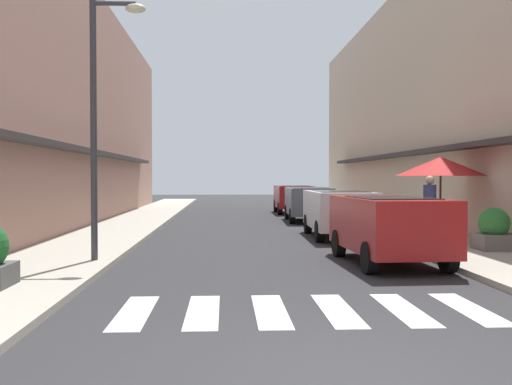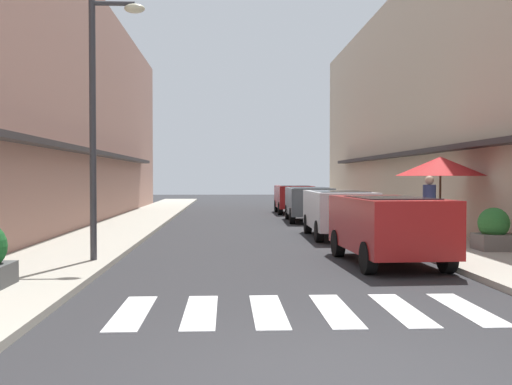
% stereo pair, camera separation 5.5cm
% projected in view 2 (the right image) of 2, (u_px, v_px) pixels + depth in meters
% --- Properties ---
extents(ground_plane, '(88.74, 88.74, 0.00)m').
position_uv_depth(ground_plane, '(256.00, 230.00, 21.84)').
color(ground_plane, '#2B2B2D').
extents(sidewalk_left, '(2.64, 56.47, 0.12)m').
position_uv_depth(sidewalk_left, '(122.00, 229.00, 21.60)').
color(sidewalk_left, '#ADA899').
rests_on(sidewalk_left, ground_plane).
extents(sidewalk_right, '(2.64, 56.47, 0.12)m').
position_uv_depth(sidewalk_right, '(388.00, 227.00, 22.07)').
color(sidewalk_right, '#ADA899').
rests_on(sidewalk_right, ground_plane).
extents(building_row_left, '(5.50, 38.30, 9.31)m').
position_uv_depth(building_row_left, '(21.00, 103.00, 22.32)').
color(building_row_left, '#A87A6B').
rests_on(building_row_left, ground_plane).
extents(building_row_right, '(5.50, 38.30, 9.82)m').
position_uv_depth(building_row_right, '(480.00, 99.00, 23.15)').
color(building_row_right, '#C6B299').
rests_on(building_row_right, ground_plane).
extents(crosswalk, '(5.20, 2.20, 0.01)m').
position_uv_depth(crosswalk, '(302.00, 311.00, 8.55)').
color(crosswalk, silver).
rests_on(crosswalk, ground_plane).
extents(parked_car_near, '(1.94, 4.06, 1.47)m').
position_uv_depth(parked_car_near, '(388.00, 222.00, 13.11)').
color(parked_car_near, maroon).
rests_on(parked_car_near, ground_plane).
extents(parked_car_mid, '(1.87, 4.33, 1.47)m').
position_uv_depth(parked_car_mid, '(339.00, 208.00, 18.92)').
color(parked_car_mid, silver).
rests_on(parked_car_mid, ground_plane).
extents(parked_car_far, '(1.92, 4.18, 1.47)m').
position_uv_depth(parked_car_far, '(309.00, 200.00, 25.84)').
color(parked_car_far, '#4C5156').
rests_on(parked_car_far, ground_plane).
extents(parked_car_distant, '(1.84, 4.11, 1.47)m').
position_uv_depth(parked_car_distant, '(293.00, 196.00, 31.67)').
color(parked_car_distant, maroon).
rests_on(parked_car_distant, ground_plane).
extents(street_lamp, '(1.19, 0.28, 5.62)m').
position_uv_depth(street_lamp, '(101.00, 100.00, 12.89)').
color(street_lamp, '#38383D').
rests_on(street_lamp, sidewalk_left).
extents(cafe_umbrella, '(2.55, 2.55, 2.36)m').
position_uv_depth(cafe_umbrella, '(440.00, 167.00, 17.24)').
color(cafe_umbrella, '#262626').
rests_on(cafe_umbrella, sidewalk_right).
extents(planter_midblock, '(0.84, 0.84, 1.04)m').
position_uv_depth(planter_midblock, '(494.00, 230.00, 14.74)').
color(planter_midblock, slate).
rests_on(planter_midblock, sidewalk_right).
extents(pedestrian_walking_far, '(0.34, 0.34, 1.81)m').
position_uv_depth(pedestrian_walking_far, '(429.00, 208.00, 16.00)').
color(pedestrian_walking_far, '#282B33').
rests_on(pedestrian_walking_far, sidewalk_right).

